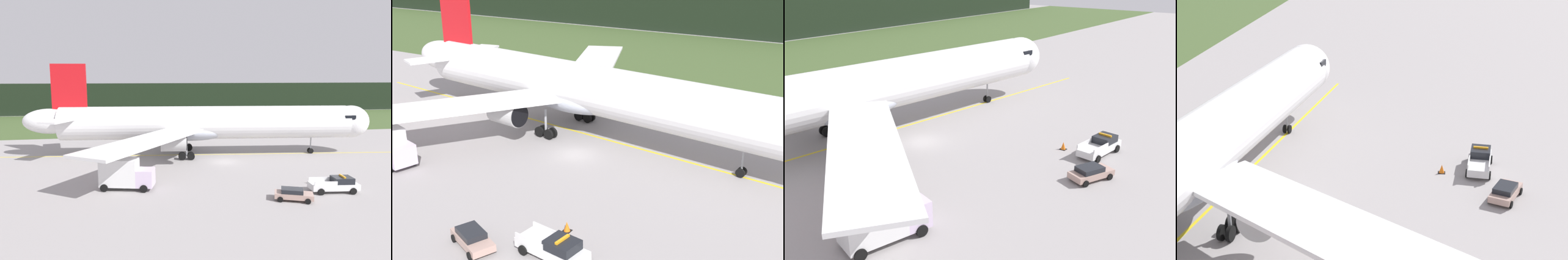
% 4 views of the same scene
% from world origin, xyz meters
% --- Properties ---
extents(ground, '(320.00, 320.00, 0.00)m').
position_xyz_m(ground, '(0.00, 0.00, 0.00)').
color(ground, gray).
extents(grass_verge, '(320.00, 48.22, 0.04)m').
position_xyz_m(grass_verge, '(0.00, 51.06, 0.02)').
color(grass_verge, '#3F552A').
rests_on(grass_verge, ground).
extents(distant_tree_line, '(288.00, 5.53, 10.78)m').
position_xyz_m(distant_tree_line, '(0.00, 79.12, 5.39)').
color(distant_tree_line, black).
rests_on(distant_tree_line, ground).
extents(taxiway_centerline_main, '(76.13, 9.47, 0.01)m').
position_xyz_m(taxiway_centerline_main, '(-1.70, 5.74, 0.00)').
color(taxiway_centerline_main, yellow).
rests_on(taxiway_centerline_main, ground).
extents(airliner, '(58.21, 49.04, 15.21)m').
position_xyz_m(airliner, '(-2.37, 5.82, 5.37)').
color(airliner, white).
rests_on(airliner, ground).
extents(ops_pickup_truck, '(5.65, 2.75, 1.94)m').
position_xyz_m(ops_pickup_truck, '(8.75, -16.55, 0.90)').
color(ops_pickup_truck, silver).
rests_on(ops_pickup_truck, ground).
extents(catering_truck, '(6.60, 3.93, 3.81)m').
position_xyz_m(catering_truck, '(-14.98, -11.03, 1.89)').
color(catering_truck, silver).
rests_on(catering_truck, ground).
extents(staff_car, '(4.38, 3.20, 1.30)m').
position_xyz_m(staff_car, '(2.74, -18.30, 0.70)').
color(staff_car, tan).
rests_on(staff_car, ground).
extents(apron_cone, '(0.65, 0.65, 0.81)m').
position_xyz_m(apron_cone, '(7.52, -13.05, 0.39)').
color(apron_cone, black).
rests_on(apron_cone, ground).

